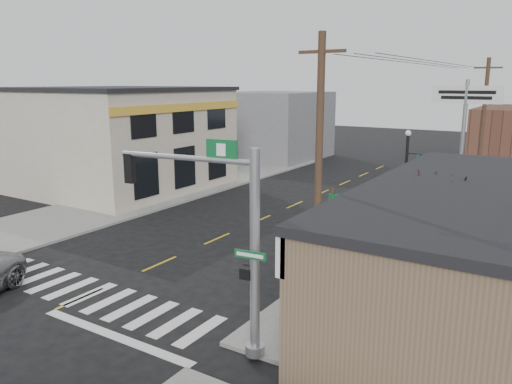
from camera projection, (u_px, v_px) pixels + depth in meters
The scene contains 18 objects.
ground at pixel (80, 299), 17.34m from camera, with size 140.00×140.00×0.00m, color black.
sidewalk_right at pixel (435, 241), 23.41m from camera, with size 6.00×38.00×0.13m, color slate.
sidewalk_left at pixel (152, 195), 32.75m from camera, with size 6.00×38.00×0.13m, color slate.
center_line at pixel (217, 239), 23.96m from camera, with size 0.12×56.00×0.01m, color gold.
crosswalk at pixel (90, 294), 17.67m from camera, with size 11.00×2.20×0.01m, color silver.
left_building at pixel (118, 140), 34.93m from camera, with size 12.00×12.00×6.80m, color #BEB39E.
bldg_distant_left at pixel (272, 125), 48.82m from camera, with size 9.00×10.00×6.40m, color slate.
traffic_signal_pole at pixel (233, 228), 13.17m from camera, with size 4.58×0.37×5.81m.
guide_sign at pixel (347, 214), 20.74m from camera, with size 1.63×0.14×2.86m.
fire_hydrant at pixel (357, 278), 17.72m from camera, with size 0.25×0.25×0.78m.
ped_crossing_sign at pixel (401, 210), 20.69m from camera, with size 1.16×0.08×2.98m.
lamp_post at pixel (407, 178), 22.69m from camera, with size 0.67×0.52×5.13m.
dance_center_sign at pixel (465, 116), 26.20m from camera, with size 3.47×0.22×7.37m.
bare_tree at pixel (442, 183), 16.72m from camera, with size 2.50×2.50×5.00m.
shrub_front at pixel (426, 317), 14.75m from camera, with size 1.18×1.18×0.89m, color #153218.
shrub_back at pixel (407, 278), 17.74m from camera, with size 1.14×1.14×0.85m, color black.
utility_pole_near at pixel (318, 177), 15.02m from camera, with size 1.51×0.23×8.65m.
utility_pole_far at pixel (482, 132), 28.68m from camera, with size 1.49×0.22×8.57m.
Camera 1 is at (13.76, -10.41, 7.38)m, focal length 35.00 mm.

